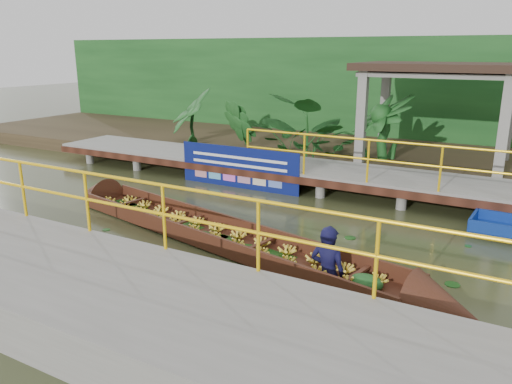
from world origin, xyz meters
The scene contains 9 objects.
ground centered at (0.00, 0.00, 0.00)m, with size 80.00×80.00×0.00m, color #30341A.
land_strip centered at (0.00, 7.50, 0.23)m, with size 30.00×8.00×0.45m, color #2E2517.
far_dock centered at (0.02, 3.43, 0.48)m, with size 16.00×2.06×1.66m.
near_dock centered at (1.00, -4.20, 0.30)m, with size 18.00×2.40×1.73m.
pavilion centered at (3.00, 6.30, 2.82)m, with size 4.40×3.00×3.00m.
foliage_backdrop centered at (0.00, 10.00, 2.00)m, with size 30.00×0.80×4.00m, color #144117.
vendor_boat centered at (0.80, -1.13, 0.22)m, with size 9.57×2.90×2.06m.
blue_banner centered at (-1.24, 2.48, 0.56)m, with size 3.52×0.04×1.10m.
tropical_plants centered at (1.38, 5.30, 1.36)m, with size 14.46×1.46×1.83m.
Camera 1 is at (5.40, -8.51, 3.55)m, focal length 35.00 mm.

